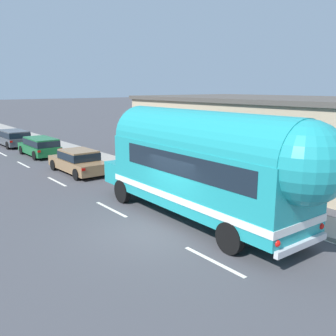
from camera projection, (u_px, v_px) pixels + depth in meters
ground_plane at (155, 232)px, 12.96m from camera, size 300.00×300.00×0.00m
lane_markings at (71, 162)px, 24.95m from camera, size 4.11×80.00×0.01m
sidewalk_slab at (125, 165)px, 23.61m from camera, size 1.90×90.00×0.15m
roadside_building at (276, 133)px, 22.62m from camera, size 9.68×17.81×4.34m
painted_bus at (209, 162)px, 13.22m from camera, size 2.74×10.94×4.12m
car_lead at (78, 161)px, 21.66m from camera, size 1.96×4.64×1.37m
car_second at (40, 145)px, 26.91m from camera, size 1.89×4.39×1.37m
car_third at (13, 137)px, 31.49m from camera, size 2.05×4.69×1.37m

